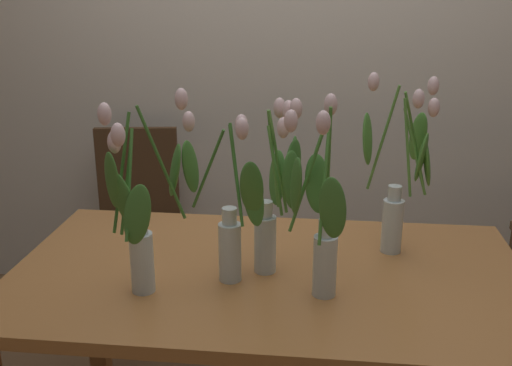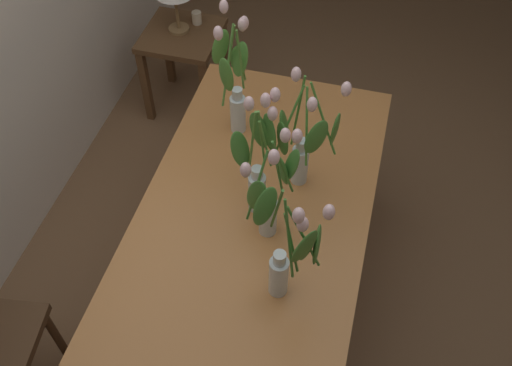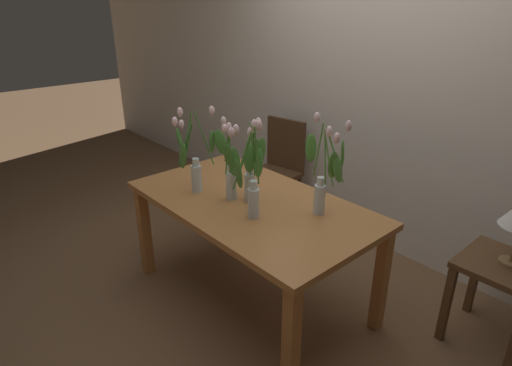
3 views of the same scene
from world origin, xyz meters
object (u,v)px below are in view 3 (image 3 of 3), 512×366
object	(u,v)px
tulip_vase_2	(230,169)
tulip_vase_3	(325,176)
tulip_vase_4	(253,171)
side_table	(500,281)
dining_table	(252,214)
tulip_vase_0	(250,179)
tulip_vase_1	(193,160)
dining_chair	(279,165)

from	to	relation	value
tulip_vase_2	tulip_vase_3	distance (m)	0.59
tulip_vase_4	side_table	bearing A→B (deg)	32.45
dining_table	tulip_vase_4	size ratio (longest dim) A/B	2.97
tulip_vase_0	tulip_vase_2	distance (m)	0.26
tulip_vase_1	tulip_vase_3	world-z (taller)	tulip_vase_3
dining_table	dining_chair	size ratio (longest dim) A/B	1.72
dining_chair	side_table	world-z (taller)	dining_chair
dining_table	tulip_vase_2	size ratio (longest dim) A/B	3.10
tulip_vase_4	dining_chair	world-z (taller)	tulip_vase_4
dining_chair	side_table	distance (m)	2.00
tulip_vase_0	side_table	xyz separation A→B (m)	(1.11, 0.93, -0.54)
tulip_vase_1	tulip_vase_2	world-z (taller)	tulip_vase_1
tulip_vase_1	tulip_vase_2	size ratio (longest dim) A/B	1.13
dining_table	tulip_vase_0	size ratio (longest dim) A/B	2.79
dining_chair	side_table	bearing A→B (deg)	-5.32
tulip_vase_3	tulip_vase_4	size ratio (longest dim) A/B	1.09
tulip_vase_1	tulip_vase_0	bearing A→B (deg)	6.48
tulip_vase_0	tulip_vase_2	xyz separation A→B (m)	(-0.25, 0.06, -0.03)
dining_table	tulip_vase_0	xyz separation A→B (m)	(0.15, -0.14, 0.32)
dining_chair	tulip_vase_1	bearing A→B (deg)	-71.26
tulip_vase_4	tulip_vase_1	bearing A→B (deg)	-151.03
tulip_vase_1	tulip_vase_2	xyz separation A→B (m)	(0.23, 0.11, -0.03)
tulip_vase_1	side_table	world-z (taller)	tulip_vase_1
dining_table	tulip_vase_4	xyz separation A→B (m)	(0.02, -0.00, 0.30)
side_table	tulip_vase_3	bearing A→B (deg)	-145.18
tulip_vase_0	tulip_vase_3	size ratio (longest dim) A/B	0.97
dining_table	tulip_vase_3	size ratio (longest dim) A/B	2.72
tulip_vase_3	tulip_vase_4	distance (m)	0.44
tulip_vase_2	tulip_vase_0	bearing A→B (deg)	-12.59
tulip_vase_0	dining_chair	world-z (taller)	tulip_vase_0
tulip_vase_0	tulip_vase_1	bearing A→B (deg)	-173.52
tulip_vase_1	dining_chair	xyz separation A→B (m)	(-0.40, 1.17, -0.45)
tulip_vase_2	side_table	bearing A→B (deg)	32.67
tulip_vase_1	tulip_vase_2	bearing A→B (deg)	25.59
tulip_vase_2	dining_chair	size ratio (longest dim) A/B	0.55
tulip_vase_3	side_table	size ratio (longest dim) A/B	1.07
tulip_vase_1	tulip_vase_4	distance (m)	0.41
tulip_vase_0	tulip_vase_3	xyz separation A→B (m)	(0.26, 0.34, 0.01)
tulip_vase_0	side_table	size ratio (longest dim) A/B	1.04
tulip_vase_2	tulip_vase_4	size ratio (longest dim) A/B	0.96
tulip_vase_4	side_table	world-z (taller)	tulip_vase_4
dining_table	tulip_vase_3	xyz separation A→B (m)	(0.41, 0.20, 0.33)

